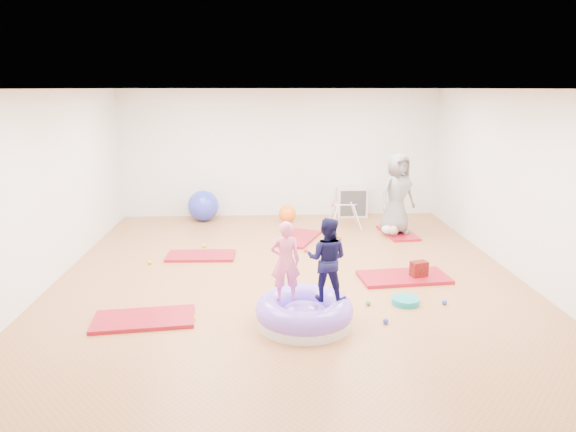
{
  "coord_description": "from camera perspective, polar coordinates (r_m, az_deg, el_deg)",
  "views": [
    {
      "loc": [
        -0.37,
        -7.33,
        2.81
      ],
      "look_at": [
        0.0,
        0.3,
        0.9
      ],
      "focal_mm": 32.0,
      "sensor_mm": 36.0,
      "label": 1
    }
  ],
  "objects": [
    {
      "name": "exercise_ball_blue",
      "position": [
        11.25,
        -9.4,
        1.13
      ],
      "size": [
        0.67,
        0.67,
        0.67
      ],
      "primitive_type": "sphere",
      "color": "#2E3BC3",
      "rests_on": "ground"
    },
    {
      "name": "exercise_ball_orange",
      "position": [
        11.01,
        -0.08,
        0.26
      ],
      "size": [
        0.37,
        0.37,
        0.37
      ],
      "primitive_type": "sphere",
      "color": "orange",
      "rests_on": "ground"
    },
    {
      "name": "infant_play_gym",
      "position": [
        10.58,
        6.29,
        0.43
      ],
      "size": [
        0.65,
        0.62,
        0.5
      ],
      "rotation": [
        0.0,
        0.0,
        0.03
      ],
      "color": "silver",
      "rests_on": "ground"
    },
    {
      "name": "yellow_toy",
      "position": [
        6.65,
        -10.97,
        -11.12
      ],
      "size": [
        0.18,
        0.18,
        0.03
      ],
      "primitive_type": "cylinder",
      "color": "#DAD000",
      "rests_on": "ground"
    },
    {
      "name": "balance_disc",
      "position": [
        7.14,
        12.91,
        -9.18
      ],
      "size": [
        0.37,
        0.37,
        0.08
      ],
      "primitive_type": "cylinder",
      "color": "teal",
      "rests_on": "ground"
    },
    {
      "name": "room",
      "position": [
        7.48,
        0.11,
        3.16
      ],
      "size": [
        7.01,
        8.01,
        2.81
      ],
      "color": "#A46747",
      "rests_on": "ground"
    },
    {
      "name": "child_navy",
      "position": [
        6.18,
        4.36,
        -4.38
      ],
      "size": [
        0.6,
        0.53,
        1.03
      ],
      "primitive_type": "imported",
      "rotation": [
        0.0,
        0.0,
        2.82
      ],
      "color": "#101039",
      "rests_on": "inflatable_cushion"
    },
    {
      "name": "adult_caregiver",
      "position": [
        10.12,
        12.02,
        2.42
      ],
      "size": [
        0.9,
        0.78,
        1.56
      ],
      "primitive_type": "imported",
      "rotation": [
        0.0,
        0.0,
        0.44
      ],
      "color": "slate",
      "rests_on": "gym_mat_rear_right"
    },
    {
      "name": "gym_mat_mid_left",
      "position": [
        8.92,
        -9.66,
        -4.38
      ],
      "size": [
        1.16,
        0.6,
        0.05
      ],
      "primitive_type": "cube",
      "rotation": [
        0.0,
        0.0,
        -0.02
      ],
      "color": "#A7111D",
      "rests_on": "ground"
    },
    {
      "name": "backpack",
      "position": [
        8.01,
        14.33,
        -5.89
      ],
      "size": [
        0.28,
        0.21,
        0.28
      ],
      "primitive_type": "cube",
      "rotation": [
        0.0,
        0.0,
        0.29
      ],
      "color": "#A01612",
      "rests_on": "ground"
    },
    {
      "name": "cube_shelf",
      "position": [
        11.57,
        7.13,
        1.56
      ],
      "size": [
        0.66,
        0.33,
        0.66
      ],
      "color": "silver",
      "rests_on": "ground"
    },
    {
      "name": "gym_mat_front_left",
      "position": [
        6.73,
        -15.72,
        -10.98
      ],
      "size": [
        1.29,
        0.75,
        0.05
      ],
      "primitive_type": "cube",
      "rotation": [
        0.0,
        0.0,
        0.11
      ],
      "color": "#A7111D",
      "rests_on": "ground"
    },
    {
      "name": "gym_mat_right",
      "position": [
        8.01,
        12.74,
        -6.65
      ],
      "size": [
        1.38,
        0.78,
        0.06
      ],
      "primitive_type": "cube",
      "rotation": [
        0.0,
        0.0,
        0.09
      ],
      "color": "#A7111D",
      "rests_on": "ground"
    },
    {
      "name": "ball_pit_balls",
      "position": [
        8.49,
        2.72,
        -5.06
      ],
      "size": [
        4.35,
        3.78,
        0.07
      ],
      "color": "green",
      "rests_on": "ground"
    },
    {
      "name": "infant",
      "position": [
        10.12,
        11.41,
        -1.45
      ],
      "size": [
        0.37,
        0.37,
        0.22
      ],
      "color": "silver",
      "rests_on": "gym_mat_rear_right"
    },
    {
      "name": "child_pink",
      "position": [
        6.16,
        -0.3,
        -4.6
      ],
      "size": [
        0.38,
        0.27,
        0.99
      ],
      "primitive_type": "imported",
      "rotation": [
        0.0,
        0.0,
        3.22
      ],
      "color": "pink",
      "rests_on": "inflatable_cushion"
    },
    {
      "name": "gym_mat_center_back",
      "position": [
        9.8,
        1.14,
        -2.48
      ],
      "size": [
        1.0,
        1.3,
        0.05
      ],
      "primitive_type": "cube",
      "rotation": [
        0.0,
        0.0,
        1.16
      ],
      "color": "#A7111D",
      "rests_on": "ground"
    },
    {
      "name": "inflatable_cushion",
      "position": [
        6.38,
        1.83,
        -10.66
      ],
      "size": [
        1.2,
        1.2,
        0.38
      ],
      "rotation": [
        0.0,
        0.0,
        0.2
      ],
      "color": "silver",
      "rests_on": "ground"
    },
    {
      "name": "gym_mat_rear_right",
      "position": [
        10.38,
        12.11,
        -1.86
      ],
      "size": [
        0.65,
        1.14,
        0.05
      ],
      "primitive_type": "cube",
      "rotation": [
        0.0,
        0.0,
        1.67
      ],
      "color": "#A7111D",
      "rests_on": "ground"
    }
  ]
}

